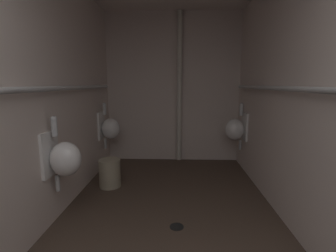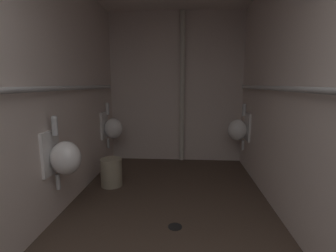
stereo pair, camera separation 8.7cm
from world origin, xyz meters
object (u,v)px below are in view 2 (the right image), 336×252
at_px(urinal_left_mid, 64,157).
at_px(standpipe_back_wall, 182,89).
at_px(urinal_left_far, 112,128).
at_px(waste_bin, 111,172).
at_px(urinal_right_mid, 239,129).
at_px(floor_drain, 175,226).

distance_m(urinal_left_mid, standpipe_back_wall, 2.46).
bearing_deg(urinal_left_far, waste_bin, -75.58).
distance_m(urinal_right_mid, standpipe_back_wall, 1.19).
distance_m(urinal_left_far, standpipe_back_wall, 1.38).
distance_m(urinal_right_mid, waste_bin, 2.07).
bearing_deg(waste_bin, urinal_left_mid, -102.01).
distance_m(urinal_left_mid, floor_drain, 1.30).
relative_size(urinal_left_mid, waste_bin, 1.97).
xyz_separation_m(floor_drain, waste_bin, (-0.92, 0.95, 0.19)).
distance_m(urinal_left_far, urinal_right_mid, 2.06).
bearing_deg(standpipe_back_wall, urinal_left_mid, -118.80).
relative_size(standpipe_back_wall, waste_bin, 6.74).
bearing_deg(urinal_right_mid, urinal_left_mid, -141.19).
bearing_deg(floor_drain, urinal_left_far, 123.30).
height_order(urinal_left_mid, waste_bin, urinal_left_mid).
bearing_deg(standpipe_back_wall, urinal_left_far, -159.34).
distance_m(urinal_left_far, waste_bin, 0.91).
bearing_deg(urinal_right_mid, floor_drain, -119.06).
bearing_deg(urinal_right_mid, waste_bin, -157.99).
height_order(urinal_left_far, waste_bin, urinal_left_far).
xyz_separation_m(urinal_left_mid, urinal_right_mid, (2.06, 1.66, 0.00)).
bearing_deg(waste_bin, urinal_right_mid, 22.01).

